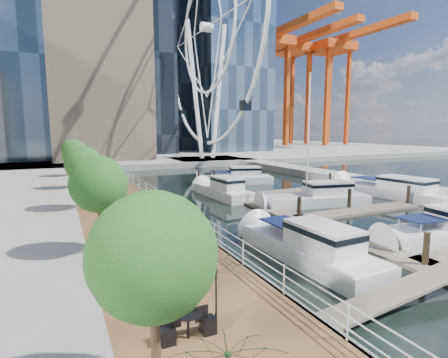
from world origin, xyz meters
TOP-DOWN VIEW (x-y plane):
  - ground at (0.00, 0.00)m, footprint 520.00×520.00m
  - boardwalk at (-9.00, 15.00)m, footprint 6.00×60.00m
  - seawall at (-6.00, 15.00)m, footprint 0.25×60.00m
  - land_far at (0.00, 102.00)m, footprint 200.00×114.00m
  - breakwater at (20.00, 20.00)m, footprint 4.00×60.00m
  - pier at (14.00, 52.00)m, footprint 14.00×12.00m
  - railing at (-6.10, 15.00)m, footprint 0.10×60.00m
  - floating_docks at (7.97, 9.98)m, footprint 16.00×34.00m
  - ferris_wheel at (14.00, 52.00)m, footprint 5.80×45.60m
  - port_cranes at (67.67, 95.67)m, footprint 40.00×52.00m
  - street_trees at (-11.40, 14.00)m, footprint 2.60×42.60m
  - cafe_tables at (-10.40, -2.00)m, footprint 2.50×13.70m
  - yacht_foreground at (8.08, 0.28)m, footprint 9.37×3.56m
  - pedestrian_near at (-7.60, 8.60)m, footprint 0.72×0.67m
  - pedestrian_mid at (-8.49, 19.93)m, footprint 0.85×1.00m
  - pedestrian_far at (-8.37, 33.76)m, footprint 1.07×0.72m
  - moored_yachts at (7.77, 11.44)m, footprint 22.72×38.08m
  - cafe_seating at (-10.09, -2.92)m, footprint 4.47×13.06m

SIDE VIEW (x-z plane):
  - ground at x=0.00m, z-range 0.00..0.00m
  - yacht_foreground at x=8.08m, z-range -1.07..1.07m
  - moored_yachts at x=7.77m, z-range -5.75..5.75m
  - floating_docks at x=7.97m, z-range -0.81..1.79m
  - boardwalk at x=-9.00m, z-range 0.00..1.00m
  - seawall at x=-6.00m, z-range 0.00..1.00m
  - land_far at x=0.00m, z-range 0.00..1.00m
  - breakwater at x=20.00m, z-range 0.00..1.00m
  - pier at x=14.00m, z-range 0.00..1.00m
  - cafe_tables at x=-10.40m, z-range 1.00..1.74m
  - railing at x=-6.10m, z-range 1.00..2.05m
  - pedestrian_near at x=-7.60m, z-range 1.00..2.66m
  - pedestrian_far at x=-8.37m, z-range 1.00..2.68m
  - pedestrian_mid at x=-8.49m, z-range 1.00..2.78m
  - cafe_seating at x=-10.09m, z-range 0.98..3.20m
  - street_trees at x=-11.40m, z-range 1.99..6.59m
  - port_cranes at x=67.67m, z-range 1.00..39.00m
  - ferris_wheel at x=14.00m, z-range 2.02..49.82m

